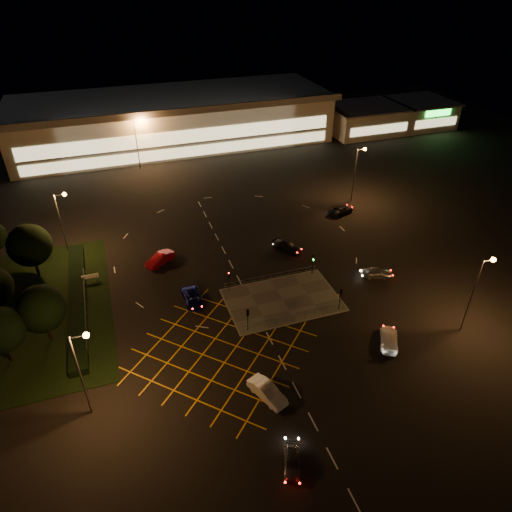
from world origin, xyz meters
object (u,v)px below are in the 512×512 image
object	(u,v)px
car_near_silver	(292,460)
car_east_grey	(341,210)
car_left_blue	(193,298)
car_far_dkgrey	(287,247)
signal_se	(340,295)
car_approach_white	(389,339)
signal_nw	(229,277)
car_queue_white	(267,392)
signal_sw	(248,316)
signal_ne	(313,260)
car_circ_red	(160,259)
car_right_silver	(377,273)

from	to	relation	value
car_near_silver	car_east_grey	world-z (taller)	car_east_grey
car_left_blue	car_far_dkgrey	size ratio (longest dim) A/B	1.04
signal_se	car_approach_white	distance (m)	7.83
signal_se	signal_nw	size ratio (longest dim) A/B	1.00
car_queue_white	car_left_blue	bearing A→B (deg)	79.84
signal_sw	car_near_silver	bearing A→B (deg)	84.74
car_queue_white	signal_sw	bearing A→B (deg)	60.60
signal_nw	signal_ne	xyz separation A→B (m)	(12.00, 0.00, 0.00)
car_queue_white	car_left_blue	world-z (taller)	car_queue_white
car_circ_red	car_east_grey	distance (m)	32.29
car_queue_white	car_far_dkgrey	distance (m)	27.48
signal_nw	car_far_dkgrey	distance (m)	13.11
signal_se	car_east_grey	distance (m)	26.00
signal_ne	car_approach_white	xyz separation A→B (m)	(2.63, -15.17, -1.68)
car_near_silver	car_right_silver	xyz separation A→B (m)	(21.73, 21.93, 0.08)
car_left_blue	car_east_grey	world-z (taller)	car_left_blue
signal_sw	car_queue_white	distance (m)	10.00
car_near_silver	car_queue_white	distance (m)	7.59
signal_sw	car_circ_red	bearing A→B (deg)	-66.71
signal_se	car_circ_red	size ratio (longest dim) A/B	0.68
signal_sw	car_circ_red	size ratio (longest dim) A/B	0.68
signal_nw	car_queue_white	bearing A→B (deg)	-93.69
signal_ne	car_far_dkgrey	world-z (taller)	signal_ne
signal_nw	car_circ_red	xyz separation A→B (m)	(-7.54, 9.54, -1.60)
car_queue_white	car_right_silver	distance (m)	25.67
signal_se	car_circ_red	xyz separation A→B (m)	(-19.54, 17.53, -1.60)
signal_ne	car_right_silver	bearing A→B (deg)	-22.88
car_near_silver	car_left_blue	world-z (taller)	car_left_blue
signal_se	car_near_silver	bearing A→B (deg)	51.95
car_near_silver	car_approach_white	xyz separation A→B (m)	(16.23, 10.19, 0.06)
signal_nw	car_approach_white	distance (m)	21.14
car_east_grey	car_approach_white	xyz separation A→B (m)	(-9.68, -30.02, 0.04)
car_queue_white	car_left_blue	size ratio (longest dim) A/B	0.97
car_far_dkgrey	signal_nw	bearing A→B (deg)	175.80
car_right_silver	car_near_silver	bearing A→B (deg)	154.32
signal_sw	car_near_silver	size ratio (longest dim) A/B	0.86
car_right_silver	car_approach_white	world-z (taller)	car_right_silver
signal_sw	signal_nw	xyz separation A→B (m)	(0.00, 7.99, 0.00)
signal_se	car_near_silver	size ratio (longest dim) A/B	0.86
signal_se	car_east_grey	xyz separation A→B (m)	(12.31, 22.84, -1.72)
car_east_grey	car_approach_white	world-z (taller)	car_approach_white
car_east_grey	car_circ_red	bearing A→B (deg)	80.38
car_near_silver	car_far_dkgrey	world-z (taller)	car_far_dkgrey
car_left_blue	car_right_silver	xyz separation A→B (m)	(25.11, -2.82, 0.05)
car_near_silver	car_right_silver	distance (m)	30.87
car_far_dkgrey	signal_ne	bearing A→B (deg)	-118.08
signal_ne	signal_sw	bearing A→B (deg)	-146.35
car_far_dkgrey	car_east_grey	bearing A→B (deg)	-4.75
signal_se	signal_nw	bearing A→B (deg)	-33.65
car_approach_white	car_east_grey	bearing A→B (deg)	-77.06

